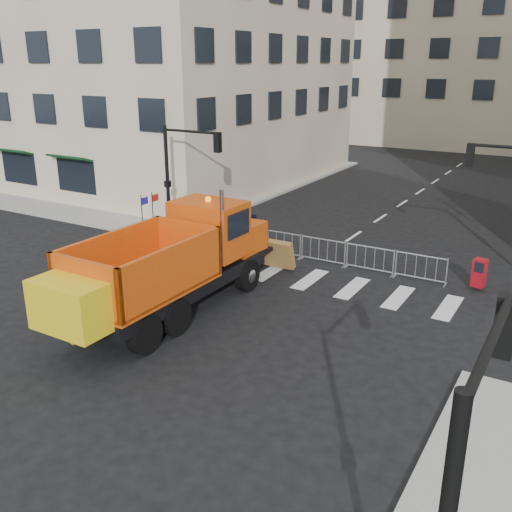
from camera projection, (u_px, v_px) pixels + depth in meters
The scene contains 11 objects.
ground at pixel (218, 328), 18.60m from camera, with size 120.00×120.00×0.00m, color black.
sidewalk_back at pixel (325, 254), 25.49m from camera, with size 64.00×5.00×0.15m, color gray.
building_far at pixel (508, 22), 57.04m from camera, with size 30.00×18.00×24.00m, color tan.
traffic_light_left at pixel (168, 182), 27.69m from camera, with size 0.18×0.18×5.40m, color black.
crowd_barriers at pixel (301, 247), 24.97m from camera, with size 12.60×0.60×1.10m, color #9EA0A5, non-canonical shape.
plow_truck at pixel (169, 262), 19.10m from camera, with size 3.53×10.82×4.19m.
cop_a at pixel (232, 251), 23.22m from camera, with size 0.68×0.44×1.86m, color black.
cop_b at pixel (240, 241), 24.76m from camera, with size 0.84×0.65×1.72m, color black.
cop_c at pixel (254, 237), 24.82m from camera, with size 1.18×0.49×2.01m, color black.
worker at pixel (192, 218), 27.87m from camera, with size 1.08×0.62×1.67m, color #CCCD18.
newspaper_box at pixel (479, 273), 21.46m from camera, with size 0.45×0.40×1.10m, color maroon.
Camera 1 is at (9.67, -13.84, 8.24)m, focal length 40.00 mm.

